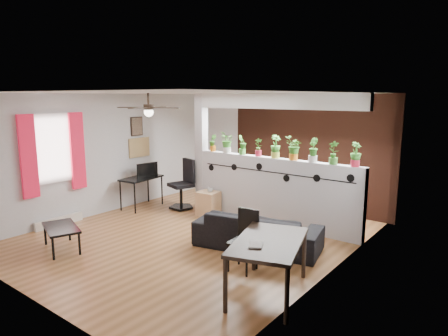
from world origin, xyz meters
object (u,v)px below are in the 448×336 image
(potted_plant_3, at_px, (258,146))
(potted_plant_6, at_px, (313,149))
(cup, at_px, (210,190))
(potted_plant_0, at_px, (213,142))
(potted_plant_7, at_px, (334,152))
(dining_table, at_px, (269,246))
(potted_plant_5, at_px, (294,147))
(sofa, at_px, (257,231))
(potted_plant_1, at_px, (227,142))
(coffee_table, at_px, (61,229))
(cube_shelf, at_px, (208,203))
(potted_plant_4, at_px, (276,146))
(potted_plant_2, at_px, (242,144))
(potted_plant_8, at_px, (356,154))
(computer_desk, at_px, (141,180))
(ceiling_fan, at_px, (149,109))
(office_chair, at_px, (184,187))
(folding_chair, at_px, (246,234))

(potted_plant_3, distance_m, potted_plant_6, 1.19)
(potted_plant_3, relative_size, cup, 3.21)
(potted_plant_0, distance_m, cup, 1.05)
(potted_plant_7, height_order, dining_table, potted_plant_7)
(potted_plant_0, bearing_deg, potted_plant_5, -0.00)
(sofa, height_order, cup, cup)
(potted_plant_1, distance_m, dining_table, 3.74)
(potted_plant_5, bearing_deg, sofa, -88.43)
(coffee_table, bearing_deg, dining_table, 13.05)
(cube_shelf, xyz_separation_m, coffee_table, (-0.69, -3.01, 0.10))
(cube_shelf, bearing_deg, cup, -5.70)
(potted_plant_3, distance_m, potted_plant_4, 0.40)
(potted_plant_2, xyz_separation_m, potted_plant_8, (2.37, -0.00, 0.01))
(potted_plant_7, height_order, cube_shelf, potted_plant_7)
(potted_plant_3, distance_m, potted_plant_5, 0.79)
(cube_shelf, bearing_deg, potted_plant_4, 7.65)
(potted_plant_7, height_order, computer_desk, potted_plant_7)
(potted_plant_1, height_order, cube_shelf, potted_plant_1)
(ceiling_fan, distance_m, cube_shelf, 2.52)
(computer_desk, bearing_deg, coffee_table, -69.98)
(potted_plant_5, bearing_deg, potted_plant_7, 0.00)
(potted_plant_0, bearing_deg, coffee_table, -99.19)
(ceiling_fan, bearing_deg, office_chair, 112.22)
(potted_plant_1, relative_size, potted_plant_3, 1.22)
(potted_plant_0, xyz_separation_m, cup, (0.20, -0.34, -0.98))
(computer_desk, xyz_separation_m, dining_table, (4.46, -1.73, 0.01))
(cube_shelf, height_order, folding_chair, folding_chair)
(ceiling_fan, xyz_separation_m, cup, (0.22, 1.46, -1.75))
(office_chair, bearing_deg, potted_plant_2, 10.89)
(coffee_table, bearing_deg, potted_plant_1, 74.37)
(cup, bearing_deg, potted_plant_4, 13.81)
(potted_plant_1, relative_size, potted_plant_8, 1.07)
(folding_chair, bearing_deg, cube_shelf, 141.42)
(potted_plant_0, relative_size, cube_shelf, 0.71)
(potted_plant_1, xyz_separation_m, office_chair, (-1.04, -0.28, -1.10))
(cube_shelf, relative_size, coffee_table, 0.54)
(potted_plant_7, height_order, coffee_table, potted_plant_7)
(potted_plant_6, distance_m, potted_plant_8, 0.79)
(ceiling_fan, relative_size, dining_table, 0.78)
(potted_plant_8, distance_m, coffee_table, 5.14)
(computer_desk, bearing_deg, potted_plant_8, 9.81)
(sofa, bearing_deg, ceiling_fan, 1.52)
(potted_plant_1, height_order, computer_desk, potted_plant_1)
(potted_plant_5, distance_m, dining_table, 2.88)
(potted_plant_6, height_order, sofa, potted_plant_6)
(cube_shelf, distance_m, dining_table, 3.61)
(potted_plant_2, xyz_separation_m, potted_plant_4, (0.79, -0.00, 0.02))
(potted_plant_5, relative_size, cup, 3.91)
(potted_plant_6, bearing_deg, ceiling_fan, -143.02)
(potted_plant_1, bearing_deg, ceiling_fan, -102.98)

